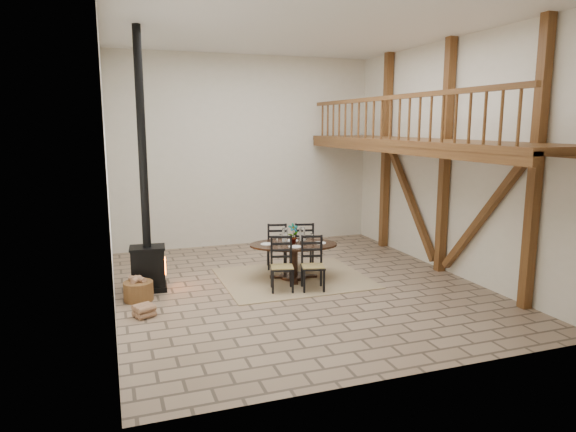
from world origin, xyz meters
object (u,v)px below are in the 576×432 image
object	(u,v)px
dining_table	(293,259)
log_stack	(144,311)
wood_stove	(147,235)
log_basket	(138,290)

from	to	relation	value
dining_table	log_stack	distance (m)	3.38
wood_stove	log_basket	size ratio (longest dim) A/B	9.27
wood_stove	log_basket	xyz separation A→B (m)	(-0.23, -0.54, -0.93)
dining_table	log_basket	bearing A→B (deg)	-159.81
wood_stove	log_stack	size ratio (longest dim) A/B	12.08
log_stack	log_basket	bearing A→B (deg)	92.24
log_stack	wood_stove	bearing A→B (deg)	82.31
log_basket	log_stack	xyz separation A→B (m)	(0.04, -0.90, -0.09)
log_basket	dining_table	bearing A→B (deg)	5.77
dining_table	wood_stove	size ratio (longest dim) A/B	0.45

